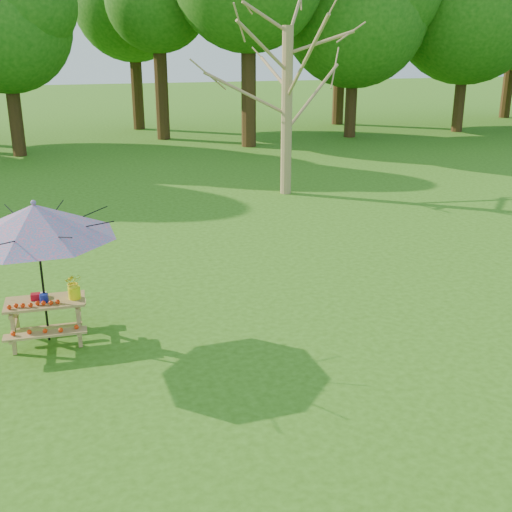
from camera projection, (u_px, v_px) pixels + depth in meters
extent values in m
plane|color=#316212|center=(335.00, 413.00, 8.17)|extent=(120.00, 120.00, 0.00)
cylinder|color=#997D53|center=(287.00, 113.00, 18.72)|extent=(0.38, 0.38, 4.82)
cube|color=#9D8047|center=(45.00, 302.00, 9.92)|extent=(1.20, 0.62, 0.04)
cube|color=#9D8047|center=(45.00, 334.00, 9.51)|extent=(1.20, 0.22, 0.04)
cube|color=#9D8047|center=(48.00, 305.00, 10.51)|extent=(1.20, 0.22, 0.04)
cylinder|color=black|center=(42.00, 273.00, 9.76)|extent=(0.04, 0.04, 2.25)
cone|color=#207EB8|center=(35.00, 221.00, 9.49)|extent=(3.05, 3.05, 0.52)
sphere|color=#207EB8|center=(33.00, 203.00, 9.40)|extent=(0.08, 0.08, 0.08)
cube|color=#A90D20|center=(36.00, 297.00, 9.94)|extent=(0.14, 0.12, 0.10)
cylinder|color=#122097|center=(44.00, 298.00, 9.84)|extent=(0.13, 0.13, 0.13)
cube|color=white|center=(42.00, 295.00, 10.03)|extent=(0.13, 0.13, 0.07)
cylinder|color=#F0EB0C|center=(74.00, 293.00, 9.97)|extent=(0.19, 0.19, 0.19)
imported|color=yellow|center=(73.00, 282.00, 9.91)|extent=(0.28, 0.25, 0.28)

